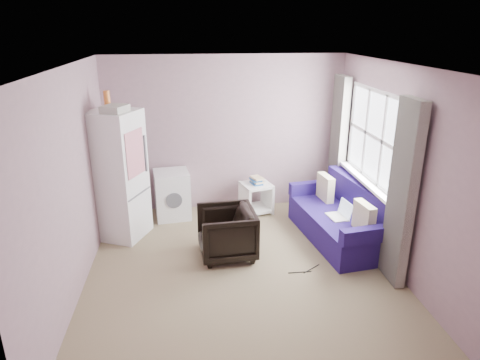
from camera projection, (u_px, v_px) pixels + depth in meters
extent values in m
cube|color=#8F7F5E|center=(242.00, 272.00, 5.37)|extent=(3.80, 4.20, 0.02)
cube|color=silver|center=(242.00, 65.00, 4.51)|extent=(3.80, 4.20, 0.02)
cube|color=gray|center=(226.00, 134.00, 6.91)|extent=(3.80, 0.02, 2.50)
cube|color=gray|center=(280.00, 278.00, 2.97)|extent=(3.80, 0.02, 2.50)
cube|color=gray|center=(71.00, 184.00, 4.72)|extent=(0.02, 4.20, 2.50)
cube|color=gray|center=(399.00, 171.00, 5.16)|extent=(0.02, 4.20, 2.50)
cube|color=white|center=(375.00, 137.00, 5.72)|extent=(0.01, 1.60, 1.20)
imported|color=black|center=(226.00, 230.00, 5.62)|extent=(0.72, 0.76, 0.73)
cube|color=white|center=(118.00, 176.00, 5.99)|extent=(0.83, 0.83, 1.84)
cube|color=#56575E|center=(140.00, 194.00, 5.99)|extent=(0.25, 0.54, 0.02)
cube|color=#56575E|center=(145.00, 153.00, 6.01)|extent=(0.03, 0.04, 0.53)
cube|color=silver|center=(135.00, 153.00, 5.75)|extent=(0.19, 0.41, 0.63)
cylinder|color=orange|center=(107.00, 100.00, 5.71)|extent=(0.11, 0.11, 0.25)
cube|color=#AEAEA4|center=(115.00, 109.00, 5.54)|extent=(0.38, 0.40, 0.09)
cube|color=white|center=(172.00, 194.00, 6.79)|extent=(0.60, 0.60, 0.75)
cube|color=#56575E|center=(171.00, 174.00, 6.65)|extent=(0.55, 0.54, 0.04)
cylinder|color=#56575E|center=(174.00, 200.00, 6.54)|extent=(0.25, 0.05, 0.25)
cube|color=white|center=(256.00, 185.00, 6.91)|extent=(0.55, 0.55, 0.04)
cube|color=white|center=(256.00, 208.00, 7.06)|extent=(0.55, 0.55, 0.04)
cube|color=white|center=(245.00, 200.00, 6.92)|extent=(0.16, 0.44, 0.50)
cube|color=white|center=(267.00, 196.00, 7.06)|extent=(0.16, 0.44, 0.50)
cube|color=#235495|center=(256.00, 183.00, 6.90)|extent=(0.20, 0.25, 0.03)
cube|color=beige|center=(257.00, 181.00, 6.90)|extent=(0.22, 0.26, 0.03)
cube|color=#235495|center=(256.00, 180.00, 6.88)|extent=(0.19, 0.24, 0.03)
cube|color=beige|center=(257.00, 178.00, 6.87)|extent=(0.22, 0.26, 0.03)
cube|color=navy|center=(338.00, 226.00, 6.12)|extent=(1.06, 1.84, 0.39)
cube|color=navy|center=(361.00, 198.00, 6.06)|extent=(0.42, 1.75, 0.43)
cube|color=navy|center=(372.00, 234.00, 5.26)|extent=(0.83, 0.25, 0.19)
cube|color=navy|center=(314.00, 187.00, 6.78)|extent=(0.83, 0.25, 0.19)
cube|color=#F6EFBA|center=(364.00, 218.00, 5.49)|extent=(0.17, 0.40, 0.39)
cube|color=#F6EFBA|center=(325.00, 187.00, 6.51)|extent=(0.17, 0.40, 0.39)
cube|color=white|center=(337.00, 217.00, 5.94)|extent=(0.27, 0.35, 0.02)
cube|color=silver|center=(346.00, 209.00, 5.93)|extent=(0.10, 0.32, 0.21)
cube|color=white|center=(366.00, 181.00, 5.93)|extent=(0.14, 1.70, 0.04)
cube|color=white|center=(369.00, 179.00, 5.93)|extent=(0.02, 1.68, 0.05)
cube|color=white|center=(374.00, 137.00, 5.72)|extent=(0.02, 1.68, 0.05)
cube|color=white|center=(379.00, 92.00, 5.52)|extent=(0.02, 1.68, 0.05)
cube|color=white|center=(402.00, 153.00, 4.98)|extent=(0.02, 0.05, 1.20)
cube|color=white|center=(382.00, 142.00, 5.47)|extent=(0.02, 0.05, 1.20)
cube|color=white|center=(366.00, 132.00, 5.97)|extent=(0.02, 0.05, 1.20)
cube|color=white|center=(352.00, 124.00, 6.47)|extent=(0.02, 0.05, 1.20)
cube|color=beige|center=(402.00, 195.00, 4.84)|extent=(0.12, 0.46, 2.18)
cube|color=beige|center=(338.00, 145.00, 6.86)|extent=(0.12, 0.46, 2.18)
cylinder|color=black|center=(312.00, 269.00, 5.41)|extent=(0.25, 0.18, 0.01)
cylinder|color=black|center=(300.00, 272.00, 5.33)|extent=(0.30, 0.01, 0.01)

